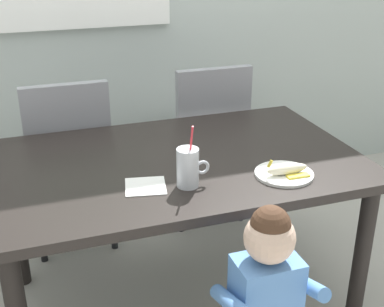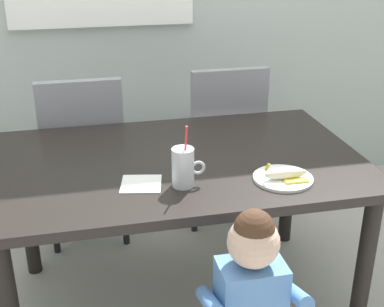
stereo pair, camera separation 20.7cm
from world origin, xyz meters
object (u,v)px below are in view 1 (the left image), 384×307
Objects in this scene: toddler_standing at (266,288)px; snack_plate at (284,174)px; paper_napkin at (145,186)px; dining_chair_left at (69,156)px; dining_chair_right at (206,135)px; dining_table at (177,178)px; milk_cup at (188,170)px; peeled_banana at (288,169)px.

toddler_standing is 3.64× the size of snack_plate.
dining_chair_left is at bearing 103.25° from paper_napkin.
toddler_standing is at bearing -55.35° from paper_napkin.
dining_chair_right is at bearing 78.16° from toddler_standing.
milk_cup reaches higher than dining_table.
dining_chair_left is at bearing 127.98° from peeled_banana.
dining_chair_left is 1.15× the size of toddler_standing.
dining_chair_right is (0.40, 0.70, -0.12)m from dining_table.
toddler_standing is (-0.28, -1.34, -0.02)m from dining_chair_right.
milk_cup is 1.67× the size of paper_napkin.
dining_table is 0.82m from dining_chair_right.
toddler_standing is at bearing 78.16° from dining_chair_right.
snack_plate is at bearing -5.58° from milk_cup.
toddler_standing is at bearing -125.74° from peeled_banana.
milk_cup is (-0.03, -0.25, 0.16)m from dining_table.
peeled_banana is (0.36, -0.30, 0.12)m from dining_table.
dining_chair_left is 5.57× the size of peeled_banana.
dining_chair_left reaches higher than dining_table.
milk_cup is (-0.15, 0.39, 0.29)m from toddler_standing.
dining_table is at bearing 83.00° from milk_cup.
snack_plate is at bearing 112.82° from peeled_banana.
toddler_standing is (0.12, -0.64, -0.13)m from dining_table.
dining_table is 0.46m from snack_plate.
snack_plate is (0.38, -0.04, -0.06)m from milk_cup.
dining_chair_right is 1.01m from snack_plate.
milk_cup is 0.39m from peeled_banana.
toddler_standing is at bearing 111.21° from dining_chair_left.
paper_napkin is (-0.54, 0.09, -0.03)m from peeled_banana.
dining_chair_left is 1.01m from milk_cup.
dining_chair_right is at bearing 87.86° from peeled_banana.
dining_chair_right is 1.15× the size of toddler_standing.
dining_table is 0.77m from dining_chair_left.
dining_chair_right is at bearing -176.50° from dining_chair_left.
toddler_standing is 0.48m from snack_plate.
snack_plate is (-0.04, -0.99, 0.21)m from dining_chair_right.
dining_chair_left is 1.22m from snack_plate.
snack_plate is at bearing -38.86° from dining_table.
milk_cup reaches higher than snack_plate.
dining_table is 6.14× the size of milk_cup.
dining_chair_left is 6.40× the size of paper_napkin.
snack_plate is at bearing 128.18° from dining_chair_left.
paper_napkin is (-0.30, 0.43, 0.22)m from toddler_standing.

